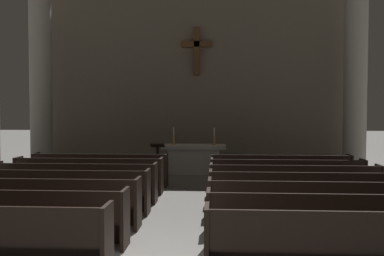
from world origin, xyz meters
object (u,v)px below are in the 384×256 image
Objects in this scene: pew_left_row_6 at (89,175)px; candlestick_left at (174,139)px; pew_left_row_2 at (7,217)px; lectern at (158,162)px; pew_left_row_4 at (58,191)px; column_left_third at (41,78)px; pew_right_row_3 at (317,206)px; pew_left_row_7 at (100,169)px; pew_right_row_4 at (304,194)px; pew_right_row_6 at (287,177)px; altar at (194,158)px; pew_right_row_5 at (295,185)px; column_right_third at (355,77)px; candlestick_right at (214,139)px; pew_right_row_1 at (357,244)px; pew_left_row_3 at (36,202)px; pew_right_row_7 at (280,171)px; pew_right_row_2 at (334,222)px; pew_left_row_5 at (75,182)px.

candlestick_left is at bearing 61.96° from pew_left_row_6.
lectern is at bearing 77.34° from pew_left_row_2.
pew_left_row_6 is (0.00, 2.16, 0.00)m from pew_left_row_4.
column_left_third is (-2.96, 3.93, 2.87)m from pew_left_row_6.
candlestick_left is at bearing 115.85° from pew_right_row_3.
column_left_third is at bearing 136.09° from pew_left_row_7.
pew_right_row_4 is (0.00, 1.08, 0.00)m from pew_right_row_3.
altar reaches higher than pew_right_row_6.
pew_left_row_6 and pew_right_row_5 have the same top height.
pew_right_row_5 is at bearing 31.99° from pew_left_row_2.
column_right_third is 5.32m from candlestick_right.
pew_right_row_4 is (0.00, 3.24, 0.00)m from pew_right_row_1.
pew_left_row_3 is 6.12m from pew_right_row_6.
pew_left_row_2 is 6.61× the size of candlestick_left.
column_left_third is at bearing 143.23° from pew_right_row_4.
pew_right_row_7 is at bearing 90.00° from pew_right_row_5.
candlestick_left is (-3.30, 3.56, 0.72)m from pew_right_row_6.
candlestick_left is (-3.30, 7.89, 0.72)m from pew_right_row_2.
pew_right_row_6 is (0.00, 1.08, 0.00)m from pew_right_row_5.
altar is at bearing 53.90° from pew_left_row_6.
pew_right_row_7 is at bearing 22.61° from pew_left_row_5.
candlestick_right reaches higher than pew_right_row_7.
pew_left_row_5 is 5.07m from candlestick_left.
pew_left_row_3 is 7.28m from altar.
pew_right_row_4 is at bearing 90.00° from pew_right_row_2.
pew_left_row_3 is 4.32m from pew_left_row_7.
pew_right_row_7 is at bearing 11.76° from pew_left_row_6.
pew_left_row_7 is 5.01m from column_left_third.
candlestick_right is (3.30, 4.64, 0.72)m from pew_left_row_5.
pew_right_row_3 is at bearing 0.00° from pew_left_row_3.
pew_left_row_4 is at bearing 148.01° from pew_right_row_1.
pew_right_row_5 is (5.19, 3.24, 0.00)m from pew_left_row_2.
column_right_third is (2.96, 3.93, 2.87)m from pew_right_row_6.
candlestick_left is (-3.30, 6.80, 0.72)m from pew_right_row_3.
pew_right_row_1 is 1.00× the size of pew_right_row_5.
pew_left_row_6 is 1.00× the size of pew_right_row_1.
pew_left_row_4 is 6.29m from altar.
pew_right_row_6 is (5.19, 4.32, 0.00)m from pew_left_row_2.
altar is at bearing -176.22° from column_right_third.
pew_right_row_6 is (0.00, 2.16, 0.00)m from pew_right_row_4.
pew_right_row_3 is 11.23m from column_left_third.
pew_right_row_7 is (0.00, 6.49, 0.00)m from pew_right_row_1.
pew_right_row_6 is at bearing 39.79° from pew_left_row_2.
pew_right_row_2 is at bearing -39.79° from pew_left_row_6.
altar reaches higher than pew_right_row_3.
candlestick_right is 0.52× the size of lectern.
pew_left_row_6 is (0.00, 1.08, 0.00)m from pew_left_row_5.
lectern is (-6.65, -1.57, -2.80)m from column_right_third.
pew_right_row_7 is (5.19, 4.32, 0.00)m from pew_left_row_3.
column_left_third is 6.62m from candlestick_right.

